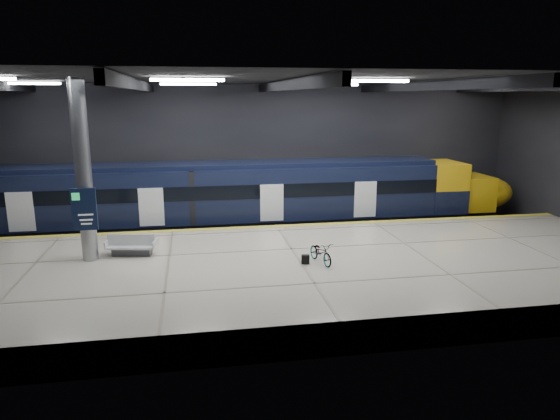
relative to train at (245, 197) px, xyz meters
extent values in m
plane|color=black|center=(1.24, -5.50, -2.06)|extent=(30.00, 30.00, 0.00)
cube|color=black|center=(1.24, 2.50, 1.94)|extent=(30.00, 0.10, 8.00)
cube|color=black|center=(1.24, -13.50, 1.94)|extent=(30.00, 0.10, 8.00)
cube|color=black|center=(1.24, -5.50, 5.94)|extent=(30.00, 16.00, 0.10)
cube|color=black|center=(-4.76, -5.50, 5.69)|extent=(0.25, 16.00, 0.40)
cube|color=black|center=(1.24, -5.50, 5.69)|extent=(0.25, 16.00, 0.40)
cube|color=black|center=(7.24, -5.50, 5.69)|extent=(0.25, 16.00, 0.40)
cube|color=black|center=(13.24, -5.50, 5.69)|extent=(0.25, 16.00, 0.40)
cube|color=white|center=(-2.76, -7.50, 5.82)|extent=(2.60, 0.18, 0.10)
cube|color=white|center=(4.24, -7.50, 5.82)|extent=(2.60, 0.18, 0.10)
cube|color=white|center=(11.24, -7.50, 5.82)|extent=(2.60, 0.18, 0.10)
cube|color=white|center=(-9.76, -1.50, 5.82)|extent=(2.60, 0.18, 0.10)
cube|color=white|center=(-2.76, -1.50, 5.82)|extent=(2.60, 0.18, 0.10)
cube|color=white|center=(4.24, -1.50, 5.82)|extent=(2.60, 0.18, 0.10)
cube|color=white|center=(11.24, -1.50, 5.82)|extent=(2.60, 0.18, 0.10)
cube|color=beige|center=(1.24, -8.00, -1.51)|extent=(30.00, 11.00, 1.10)
cube|color=gold|center=(1.24, -2.75, -0.95)|extent=(30.00, 0.40, 0.01)
cube|color=gray|center=(1.24, -0.72, -1.98)|extent=(30.00, 0.08, 0.16)
cube|color=gray|center=(1.24, 0.72, -1.98)|extent=(30.00, 0.08, 0.16)
cube|color=black|center=(-1.80, 0.00, -1.51)|extent=(24.00, 2.58, 0.80)
cube|color=black|center=(-1.80, 0.00, 0.27)|extent=(24.00, 2.80, 2.75)
cube|color=black|center=(-1.80, 0.00, 1.76)|extent=(24.00, 2.30, 0.24)
cube|color=black|center=(-1.80, -1.41, 0.54)|extent=(24.00, 0.04, 0.70)
cube|color=white|center=(1.20, -1.41, -0.06)|extent=(1.20, 0.05, 1.90)
cube|color=gold|center=(11.20, 0.00, 0.27)|extent=(2.00, 2.80, 2.75)
ellipsoid|color=gold|center=(13.80, 0.00, -0.21)|extent=(3.60, 2.52, 1.90)
cube|color=black|center=(11.50, 0.00, 0.44)|extent=(1.60, 2.38, 0.80)
cube|color=#595B60|center=(-5.23, -6.20, -0.82)|extent=(1.58, 0.73, 0.28)
cube|color=silver|center=(-5.23, -6.20, -0.60)|extent=(2.01, 1.12, 0.08)
cube|color=silver|center=(-5.23, -6.20, -0.33)|extent=(1.88, 0.40, 0.47)
cube|color=silver|center=(-6.17, -6.03, -0.49)|extent=(0.20, 0.80, 0.28)
cube|color=silver|center=(-4.30, -6.36, -0.49)|extent=(0.20, 0.80, 0.28)
imported|color=#99999E|center=(1.97, -8.47, -0.54)|extent=(0.94, 1.70, 0.85)
cube|color=black|center=(1.37, -8.47, -0.78)|extent=(0.32, 0.22, 0.35)
cylinder|color=#9EA0A5|center=(-6.76, -6.50, 2.49)|extent=(0.60, 0.60, 6.90)
cube|color=black|center=(-6.76, -6.92, 1.14)|extent=(0.90, 0.12, 1.60)
camera|label=1|loc=(-2.68, -26.05, 5.25)|focal=32.00mm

